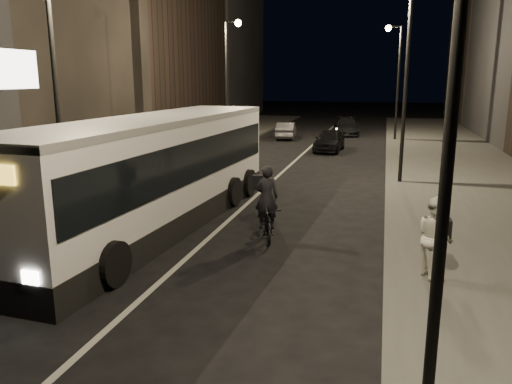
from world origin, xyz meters
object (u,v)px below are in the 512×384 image
Objects in this scene: car_near at (329,140)px; car_far at (346,126)px; streetlight_left_near at (60,54)px; car_mid at (286,130)px; cyclist_on_bicycle at (267,215)px; streetlight_right_far at (395,67)px; streetlight_left_far at (229,66)px; city_bus at (155,168)px; streetlight_right_near at (436,11)px; pedestrian_woman at (435,237)px; streetlight_right_mid at (401,59)px.

car_near is 0.84× the size of car_far.
car_mid is at bearing 83.25° from streetlight_left_near.
cyclist_on_bicycle is at bearing -97.70° from car_far.
car_near is at bearing -121.77° from streetlight_right_far.
streetlight_left_far is 19.06m from city_bus.
car_mid is at bearing 126.72° from car_near.
streetlight_right_near is 26.41m from car_near.
streetlight_right_near is at bearing -78.60° from car_near.
city_bus is 28.27m from car_far.
pedestrian_woman reaches higher than car_far.
streetlight_right_far is 3.66× the size of cyclist_on_bicycle.
streetlight_right_far is at bearing 76.96° from city_bus.
streetlight_left_far is 2.11× the size of car_mid.
city_bus reaches higher than pedestrian_woman.
streetlight_right_far and streetlight_left_near have the same top height.
streetlight_right_mid is at bearing 110.55° from car_mid.
streetlight_left_far is at bearing 6.67° from pedestrian_woman.
cyclist_on_bicycle is at bearing 42.13° from pedestrian_woman.
streetlight_right_far is 1.99× the size of car_near.
car_far is at bearing 100.41° from streetlight_right_mid.
streetlight_left_near reaches higher than city_bus.
streetlight_left_far is at bearing 93.15° from cyclist_on_bicycle.
pedestrian_woman is 0.38× the size of car_far.
streetlight_right_near reaches higher than city_bus.
streetlight_left_far reaches higher than cyclist_on_bicycle.
streetlight_right_near and streetlight_right_mid have the same top height.
streetlight_right_mid is 3.66× the size of cyclist_on_bicycle.
pedestrian_woman is at bearing 101.73° from car_mid.
streetlight_right_near is 4.34× the size of pedestrian_woman.
car_near is at bearing -9.21° from pedestrian_woman.
cyclist_on_bicycle is at bearing -69.57° from streetlight_left_far.
streetlight_left_far is at bearing -150.64° from streetlight_right_far.
streetlight_left_near is (-10.66, -8.00, 0.00)m from streetlight_right_mid.
city_bus is at bearing 50.61° from pedestrian_woman.
pedestrian_woman is 27.95m from car_mid.
car_near is at bearing -2.53° from streetlight_left_far.
car_far is (7.07, 27.56, -4.65)m from streetlight_left_near.
cyclist_on_bicycle reaches higher than pedestrian_woman.
city_bus is (-7.31, 7.56, -3.49)m from streetlight_right_near.
car_mid is (-3.97, 5.90, -0.06)m from car_near.
pedestrian_woman is at bearing 81.62° from streetlight_right_near.
car_far is at bearing 86.05° from city_bus.
pedestrian_woman is 0.46× the size of car_near.
streetlight_right_mid is 14.62m from streetlight_left_far.
pedestrian_woman is 0.49× the size of car_mid.
streetlight_left_far reaches higher than city_bus.
cyclist_on_bicycle is (7.02, -0.85, -4.62)m from streetlight_left_near.
car_far reaches higher than car_near.
car_near is 7.11m from car_mid.
streetlight_right_mid is 4.34× the size of pedestrian_woman.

